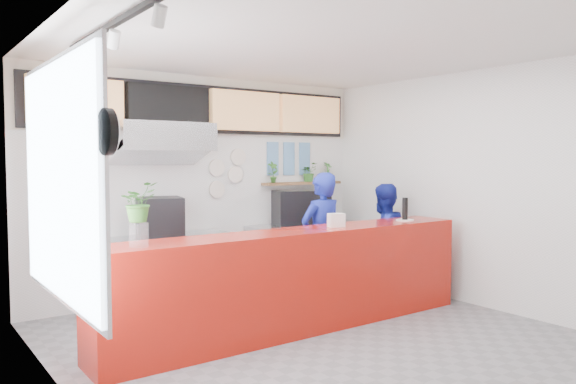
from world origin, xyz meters
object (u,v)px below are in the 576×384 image
panini_oven (160,217)px  espresso_machine (300,207)px  staff_center (322,240)px  staff_right (383,240)px  pepper_mill (405,209)px  service_counter (297,281)px

panini_oven → espresso_machine: espresso_machine is taller
panini_oven → espresso_machine: 2.22m
staff_center → staff_right: size_ratio=1.11×
staff_center → pepper_mill: (0.82, -0.64, 0.40)m
service_counter → pepper_mill: bearing=-1.4°
espresso_machine → pepper_mill: bearing=-64.5°
staff_right → pepper_mill: size_ratio=5.57×
service_counter → staff_center: bearing=35.5°
staff_center → pepper_mill: bearing=140.0°
staff_center → panini_oven: bearing=-38.3°
panini_oven → pepper_mill: same height
staff_center → staff_right: (1.07, -0.02, -0.08)m
pepper_mill → panini_oven: bearing=143.3°
staff_right → espresso_machine: bearing=-65.4°
service_counter → panini_oven: panini_oven is taller
staff_right → staff_center: bearing=1.2°
espresso_machine → staff_center: staff_center is taller
espresso_machine → pepper_mill: 1.86m
service_counter → staff_center: size_ratio=2.64×
espresso_machine → staff_right: 1.38m
espresso_machine → pepper_mill: size_ratio=2.85×
panini_oven → staff_right: staff_right is taller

